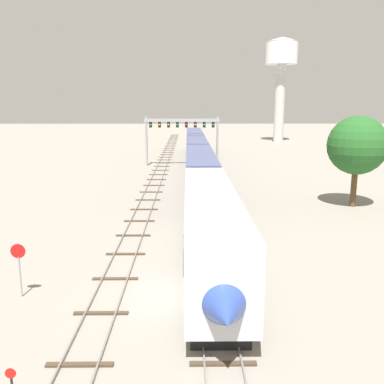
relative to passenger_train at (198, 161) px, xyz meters
The scene contains 8 objects.
ground_plane 33.84m from the passenger_train, 93.40° to the right, with size 400.00×400.00×0.00m, color gray.
track_main 26.44m from the passenger_train, 90.00° to the left, with size 2.60×200.00×0.16m.
track_near 8.75m from the passenger_train, 131.05° to the left, with size 2.60×160.00×0.16m.
passenger_train is the anchor object (origin of this frame).
signal_gantry 14.06m from the passenger_train, 99.48° to the left, with size 12.10×0.49×7.94m.
water_tower 63.94m from the passenger_train, 68.17° to the left, with size 8.27×8.27×26.68m.
stop_sign 35.23m from the passenger_train, 106.49° to the right, with size 0.76×0.08×2.88m.
trackside_tree_left 20.99m from the passenger_train, 44.13° to the right, with size 5.62×5.62×8.81m.
Camera 1 is at (0.65, -20.19, 9.80)m, focal length 38.78 mm.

